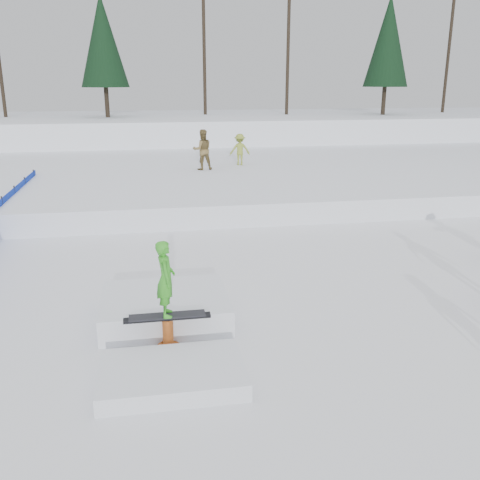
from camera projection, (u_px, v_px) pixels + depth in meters
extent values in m
plane|color=white|center=(234.00, 317.00, 11.37)|extent=(120.00, 120.00, 0.00)
cube|color=white|center=(166.00, 132.00, 39.31)|extent=(60.00, 14.00, 2.40)
cube|color=white|center=(180.00, 174.00, 26.34)|extent=(50.00, 18.00, 0.80)
cylinder|color=black|center=(3.00, 212.00, 18.12)|extent=(0.05, 0.05, 1.10)
cylinder|color=black|center=(16.00, 200.00, 19.91)|extent=(0.05, 0.05, 1.10)
cylinder|color=black|center=(26.00, 190.00, 21.70)|extent=(0.05, 0.05, 1.10)
cylinder|color=black|center=(34.00, 182.00, 23.49)|extent=(0.05, 0.05, 1.10)
cylinder|color=black|center=(107.00, 102.00, 36.59)|extent=(0.30, 0.30, 2.00)
cone|color=black|center=(103.00, 41.00, 35.45)|extent=(3.20, 3.20, 5.95)
cylinder|color=black|center=(204.00, 47.00, 38.59)|extent=(0.24, 0.24, 9.50)
cylinder|color=black|center=(288.00, 58.00, 38.88)|extent=(0.24, 0.24, 8.00)
cylinder|color=black|center=(384.00, 101.00, 39.52)|extent=(0.30, 0.30, 2.00)
cone|color=black|center=(388.00, 41.00, 38.33)|extent=(3.20, 3.20, 6.30)
cylinder|color=black|center=(450.00, 43.00, 41.20)|extent=(0.24, 0.24, 10.50)
imported|color=brown|center=(202.00, 150.00, 24.93)|extent=(0.97, 0.79, 1.87)
imported|color=olive|center=(240.00, 150.00, 26.39)|extent=(1.01, 0.62, 1.53)
cube|color=white|center=(165.00, 308.00, 11.18)|extent=(2.60, 2.20, 0.54)
cube|color=white|center=(172.00, 375.00, 8.86)|extent=(2.40, 1.60, 0.30)
cylinder|color=#BC6127|center=(169.00, 347.00, 10.02)|extent=(0.44, 0.44, 0.06)
cylinder|color=#BC6127|center=(168.00, 334.00, 9.95)|extent=(0.20, 0.20, 0.60)
cube|color=black|center=(167.00, 318.00, 9.85)|extent=(1.60, 0.16, 0.06)
cube|color=black|center=(167.00, 316.00, 9.84)|extent=(1.40, 0.28, 0.03)
imported|color=green|center=(166.00, 279.00, 9.63)|extent=(0.34, 0.52, 1.42)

